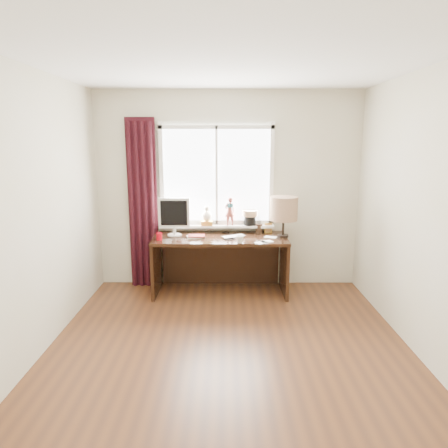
{
  "coord_description": "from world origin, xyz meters",
  "views": [
    {
      "loc": [
        -0.03,
        -3.31,
        1.97
      ],
      "look_at": [
        -0.05,
        1.25,
        1.0
      ],
      "focal_mm": 32.0,
      "sensor_mm": 36.0,
      "label": 1
    }
  ],
  "objects_px": {
    "mug": "(240,239)",
    "table_lamp": "(284,209)",
    "desk": "(220,253)",
    "laptop": "(234,237)",
    "red_cup": "(159,236)",
    "monitor": "(174,214)"
  },
  "relations": [
    {
      "from": "mug",
      "to": "monitor",
      "type": "relative_size",
      "value": 0.19
    },
    {
      "from": "monitor",
      "to": "mug",
      "type": "bearing_deg",
      "value": -24.38
    },
    {
      "from": "table_lamp",
      "to": "desk",
      "type": "bearing_deg",
      "value": 172.86
    },
    {
      "from": "table_lamp",
      "to": "red_cup",
      "type": "bearing_deg",
      "value": -174.13
    },
    {
      "from": "table_lamp",
      "to": "monitor",
      "type": "bearing_deg",
      "value": 176.7
    },
    {
      "from": "mug",
      "to": "desk",
      "type": "bearing_deg",
      "value": 121.14
    },
    {
      "from": "red_cup",
      "to": "monitor",
      "type": "relative_size",
      "value": 0.19
    },
    {
      "from": "mug",
      "to": "table_lamp",
      "type": "bearing_deg",
      "value": 27.88
    },
    {
      "from": "red_cup",
      "to": "laptop",
      "type": "bearing_deg",
      "value": 8.33
    },
    {
      "from": "laptop",
      "to": "table_lamp",
      "type": "bearing_deg",
      "value": -26.01
    },
    {
      "from": "mug",
      "to": "laptop",
      "type": "bearing_deg",
      "value": 104.03
    },
    {
      "from": "desk",
      "to": "table_lamp",
      "type": "bearing_deg",
      "value": -7.14
    },
    {
      "from": "laptop",
      "to": "monitor",
      "type": "height_order",
      "value": "monitor"
    },
    {
      "from": "monitor",
      "to": "table_lamp",
      "type": "distance_m",
      "value": 1.4
    },
    {
      "from": "red_cup",
      "to": "desk",
      "type": "bearing_deg",
      "value": 19.07
    },
    {
      "from": "mug",
      "to": "red_cup",
      "type": "distance_m",
      "value": 1.0
    },
    {
      "from": "laptop",
      "to": "red_cup",
      "type": "relative_size",
      "value": 3.19
    },
    {
      "from": "desk",
      "to": "table_lamp",
      "type": "distance_m",
      "value": 1.01
    },
    {
      "from": "laptop",
      "to": "red_cup",
      "type": "distance_m",
      "value": 0.93
    },
    {
      "from": "laptop",
      "to": "mug",
      "type": "relative_size",
      "value": 3.19
    },
    {
      "from": "laptop",
      "to": "red_cup",
      "type": "bearing_deg",
      "value": 160.12
    },
    {
      "from": "mug",
      "to": "desk",
      "type": "height_order",
      "value": "mug"
    }
  ]
}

